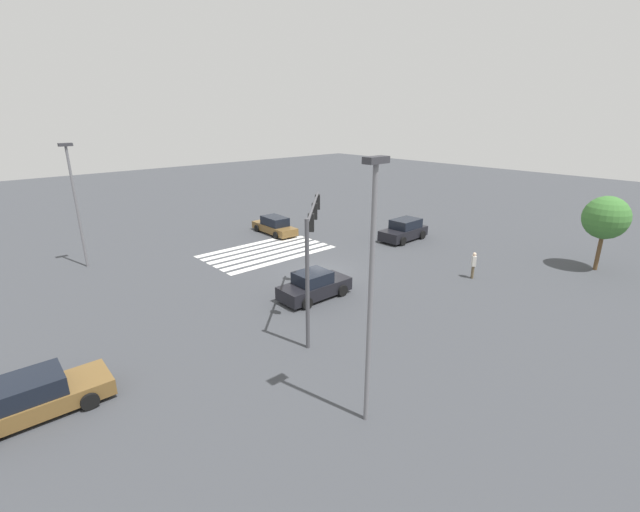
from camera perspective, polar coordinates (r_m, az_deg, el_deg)
ground_plane at (r=28.43m, az=0.00°, el=-2.21°), size 126.13×126.13×0.00m
crosswalk_markings at (r=32.97m, az=-7.06°, el=0.60°), size 9.49×5.35×0.01m
traffic_signal_mast at (r=20.48m, az=-1.09°, el=2.73°), size 5.38×5.38×5.97m
car_0 at (r=37.72m, az=-6.08°, el=4.03°), size 2.08×4.93×1.52m
car_1 at (r=18.59m, az=-34.05°, el=-15.38°), size 4.95×2.24×1.46m
car_2 at (r=36.28m, az=11.14°, el=3.39°), size 4.47×2.27×1.73m
car_3 at (r=24.41m, az=-0.78°, el=-4.00°), size 4.31×2.08×1.59m
pedestrian at (r=28.86m, az=19.79°, el=-0.99°), size 0.41×0.41×1.72m
street_light_pole_a at (r=13.25m, az=6.86°, el=-2.82°), size 0.80×0.36×8.91m
street_light_pole_b at (r=32.51m, az=-29.90°, el=7.01°), size 0.80×0.36×8.28m
tree_corner_a at (r=33.56m, az=33.83°, el=4.25°), size 2.82×2.82×5.02m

